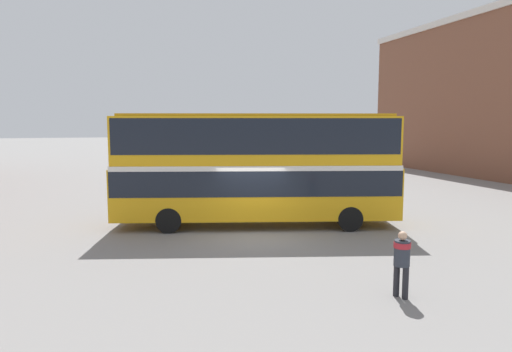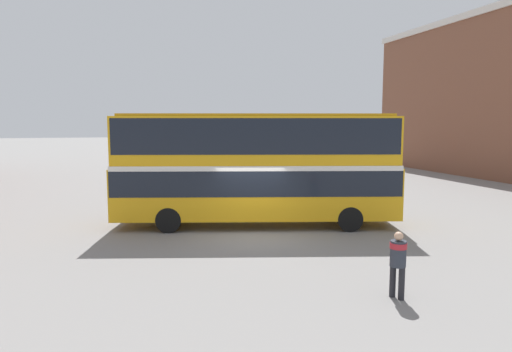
{
  "view_description": "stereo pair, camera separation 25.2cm",
  "coord_description": "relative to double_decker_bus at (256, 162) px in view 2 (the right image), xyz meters",
  "views": [
    {
      "loc": [
        -4.66,
        -15.8,
        4.19
      ],
      "look_at": [
        0.57,
        1.72,
        2.04
      ],
      "focal_mm": 32.0,
      "sensor_mm": 36.0,
      "label": 1
    },
    {
      "loc": [
        -4.41,
        -15.87,
        4.19
      ],
      "look_at": [
        0.57,
        1.72,
        2.04
      ],
      "focal_mm": 32.0,
      "sensor_mm": 36.0,
      "label": 2
    }
  ],
  "objects": [
    {
      "name": "parked_car_kerb_near",
      "position": [
        9.21,
        14.16,
        -1.75
      ],
      "size": [
        4.89,
        2.81,
        1.67
      ],
      "rotation": [
        0.0,
        0.0,
        3.36
      ],
      "color": "maroon",
      "rests_on": "ground_plane"
    },
    {
      "name": "double_decker_bus",
      "position": [
        0.0,
        0.0,
        0.0
      ],
      "size": [
        11.5,
        5.25,
        4.53
      ],
      "rotation": [
        0.0,
        0.0,
        -0.25
      ],
      "color": "gold",
      "rests_on": "ground_plane"
    },
    {
      "name": "pedestrian_foreground",
      "position": [
        1.12,
        -8.4,
        -1.59
      ],
      "size": [
        0.52,
        0.52,
        1.62
      ],
      "rotation": [
        0.0,
        0.0,
        3.53
      ],
      "color": "#232328",
      "rests_on": "ground_plane"
    },
    {
      "name": "ground_plane",
      "position": [
        -0.58,
        -1.72,
        -2.59
      ],
      "size": [
        240.0,
        240.0,
        0.0
      ],
      "primitive_type": "plane",
      "color": "gray"
    }
  ]
}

